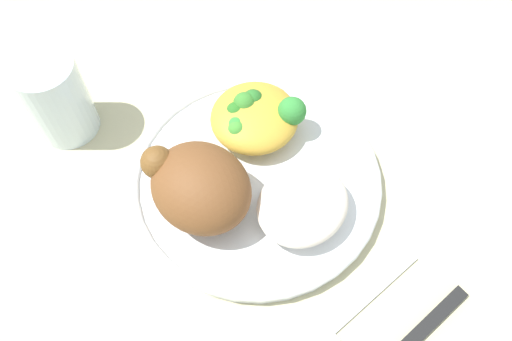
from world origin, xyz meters
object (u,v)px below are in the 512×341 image
Objects in this scene: plate at (256,180)px; mac_cheese_with_broccoli at (255,116)px; roasted_chicken at (199,186)px; rice_pile at (302,205)px; fork at (354,310)px; water_glass at (56,98)px.

mac_cheese_with_broccoli reaches higher than plate.
roasted_chicken is 1.15× the size of rice_pile.
fork is (-0.09, 0.03, -0.03)m from rice_pile.
roasted_chicken is 0.10m from mac_cheese_with_broccoli.
roasted_chicken is 0.18m from fork.
water_glass is (0.16, 0.13, 0.01)m from mac_cheese_with_broccoli.
fork is 1.48× the size of water_glass.
water_glass reaches higher than plate.
mac_cheese_with_broccoli is at bearing -76.91° from roasted_chicken.
plate is 2.75× the size of mac_cheese_with_broccoli.
roasted_chicken is at bearing 36.46° from rice_pile.
mac_cheese_with_broccoli is 0.96× the size of water_glass.
mac_cheese_with_broccoli is at bearing -46.42° from plate.
rice_pile is 0.10m from fork.
rice_pile is 1.00× the size of mac_cheese_with_broccoli.
plate is 2.74× the size of rice_pile.
roasted_chicken is at bearing 73.40° from plate.
rice_pile reaches higher than plate.
fork is at bearing 158.00° from mac_cheese_with_broccoli.
roasted_chicken is 0.10m from rice_pile.
roasted_chicken is at bearing 7.50° from fork.
plate is 0.06m from rice_pile.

